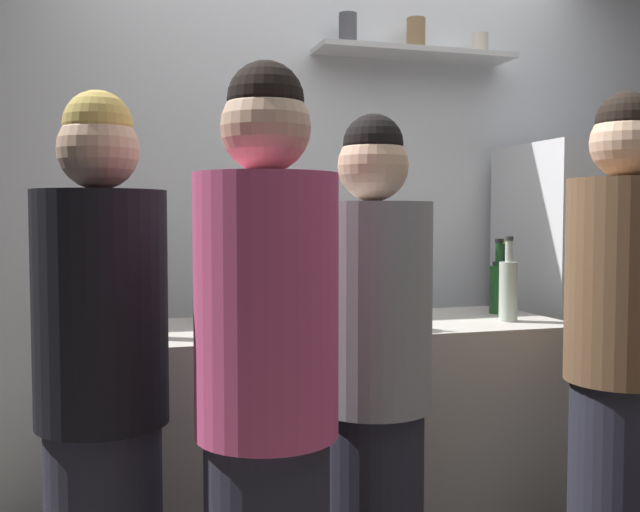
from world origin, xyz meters
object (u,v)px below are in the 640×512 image
object	(u,v)px
wine_bottle_green_glass	(499,286)
person_blonde	(103,410)
refrigerator	(584,323)
water_bottle_plastic	(213,294)
person_pink_top	(267,419)
person_brown_jacket	(621,368)
wine_bottle_pale_glass	(508,289)
utensil_holder	(403,315)
baking_pan	(334,312)
person_grey_hoodie	(372,397)
wine_bottle_dark_glass	(501,283)
wine_bottle_amber_glass	(144,302)

from	to	relation	value
wine_bottle_green_glass	person_blonde	size ratio (longest dim) A/B	0.19
refrigerator	wine_bottle_green_glass	xyz separation A→B (m)	(-0.58, -0.23, 0.20)
water_bottle_plastic	person_pink_top	bearing A→B (deg)	-91.79
refrigerator	person_brown_jacket	size ratio (longest dim) A/B	0.97
wine_bottle_green_glass	person_brown_jacket	world-z (taller)	person_brown_jacket
wine_bottle_pale_glass	person_pink_top	bearing A→B (deg)	-145.67
utensil_holder	person_pink_top	xyz separation A→B (m)	(-0.63, -0.66, -0.14)
baking_pan	utensil_holder	world-z (taller)	utensil_holder
water_bottle_plastic	refrigerator	bearing A→B (deg)	2.43
person_grey_hoodie	person_pink_top	bearing A→B (deg)	179.39
water_bottle_plastic	person_brown_jacket	size ratio (longest dim) A/B	0.13
baking_pan	person_pink_top	bearing A→B (deg)	-115.78
water_bottle_plastic	person_pink_top	world-z (taller)	person_pink_top
baking_pan	wine_bottle_green_glass	distance (m)	0.69
wine_bottle_dark_glass	refrigerator	bearing A→B (deg)	13.42
baking_pan	person_grey_hoodie	xyz separation A→B (m)	(-0.11, -0.73, -0.15)
person_pink_top	person_grey_hoodie	distance (m)	0.47
person_pink_top	person_brown_jacket	xyz separation A→B (m)	(1.16, 0.21, 0.01)
utensil_holder	wine_bottle_green_glass	xyz separation A→B (m)	(0.54, 0.29, 0.06)
wine_bottle_green_glass	person_grey_hoodie	bearing A→B (deg)	-139.92
person_pink_top	person_grey_hoodie	bearing A→B (deg)	-137.43
wine_bottle_green_glass	refrigerator	bearing A→B (deg)	21.75
wine_bottle_amber_glass	person_pink_top	xyz separation A→B (m)	(0.24, -0.75, -0.20)
water_bottle_plastic	person_pink_top	size ratio (longest dim) A/B	0.13
refrigerator	wine_bottle_green_glass	bearing A→B (deg)	-158.25
utensil_holder	wine_bottle_pale_glass	world-z (taller)	wine_bottle_pale_glass
refrigerator	wine_bottle_dark_glass	distance (m)	0.56
utensil_holder	person_brown_jacket	size ratio (longest dim) A/B	0.13
baking_pan	wine_bottle_pale_glass	size ratio (longest dim) A/B	1.07
utensil_holder	person_grey_hoodie	size ratio (longest dim) A/B	0.14
utensil_holder	wine_bottle_amber_glass	size ratio (longest dim) A/B	0.68
wine_bottle_green_glass	person_blonde	world-z (taller)	person_blonde
baking_pan	person_pink_top	world-z (taller)	person_pink_top
person_blonde	baking_pan	bearing A→B (deg)	70.01
wine_bottle_pale_glass	person_blonde	world-z (taller)	person_blonde
water_bottle_plastic	person_pink_top	xyz separation A→B (m)	(-0.03, -1.11, -0.18)
person_brown_jacket	person_pink_top	bearing A→B (deg)	142.42
person_pink_top	utensil_holder	bearing A→B (deg)	-127.92
wine_bottle_pale_glass	person_blonde	distance (m)	1.55
person_pink_top	person_blonde	size ratio (longest dim) A/B	1.02
wine_bottle_pale_glass	water_bottle_plastic	bearing A→B (deg)	160.85
wine_bottle_green_glass	wine_bottle_amber_glass	size ratio (longest dim) A/B	0.96
utensil_holder	wine_bottle_pale_glass	xyz separation A→B (m)	(0.46, 0.08, 0.07)
wine_bottle_dark_glass	wine_bottle_amber_glass	world-z (taller)	wine_bottle_amber_glass
refrigerator	wine_bottle_dark_glass	bearing A→B (deg)	-166.58
wine_bottle_pale_glass	wine_bottle_dark_glass	world-z (taller)	wine_bottle_pale_glass
wine_bottle_amber_glass	person_grey_hoodie	bearing A→B (deg)	-37.34
wine_bottle_green_glass	person_pink_top	world-z (taller)	person_pink_top
wine_bottle_green_glass	water_bottle_plastic	distance (m)	1.15
wine_bottle_pale_glass	wine_bottle_dark_glass	xyz separation A→B (m)	(0.16, 0.32, -0.01)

